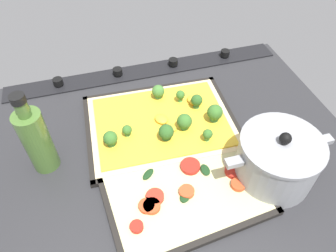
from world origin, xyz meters
The scene contains 8 objects.
ground_plane centered at (0.00, 0.00, -1.50)cm, with size 86.30×67.40×3.00cm, color #28282B.
stove_control_panel centered at (0.00, -30.20, 0.54)cm, with size 82.85×7.00×2.60cm.
baking_tray_front centered at (1.61, -6.73, 0.36)cm, with size 38.79×30.60×1.30cm.
broccoli_pizza centered at (0.84, -6.41, 1.80)cm, with size 36.29×28.10×6.05cm.
baking_tray_back centered at (2.06, 14.20, 0.38)cm, with size 35.05×25.55×1.30cm.
veggie_pizza_back centered at (1.99, 14.08, 1.11)cm, with size 32.44×22.94×1.90cm.
cooking_pot centered at (-17.78, 14.59, 5.68)cm, with size 23.98×17.11×13.64cm.
oil_bottle centered at (29.87, -2.44, 8.51)cm, with size 5.80×5.80×20.73cm.
Camera 1 is at (15.29, 46.73, 58.52)cm, focal length 33.63 mm.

